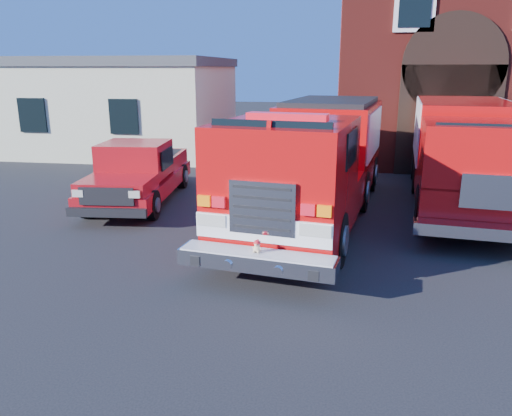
% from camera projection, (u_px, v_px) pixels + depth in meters
% --- Properties ---
extents(ground, '(100.00, 100.00, 0.00)m').
position_uv_depth(ground, '(264.00, 250.00, 11.01)').
color(ground, black).
rests_on(ground, ground).
extents(parking_stripe_far, '(0.12, 3.00, 0.01)m').
position_uv_depth(parking_stripe_far, '(486.00, 188.00, 16.69)').
color(parking_stripe_far, yellow).
rests_on(parking_stripe_far, ground).
extents(side_building, '(10.20, 8.20, 4.35)m').
position_uv_depth(side_building, '(118.00, 104.00, 24.13)').
color(side_building, beige).
rests_on(side_building, ground).
extents(fire_engine, '(4.23, 10.08, 3.01)m').
position_uv_depth(fire_engine, '(315.00, 160.00, 13.04)').
color(fire_engine, black).
rests_on(fire_engine, ground).
extents(pickup_truck, '(2.46, 5.72, 1.82)m').
position_uv_depth(pickup_truck, '(139.00, 173.00, 14.82)').
color(pickup_truck, black).
rests_on(pickup_truck, ground).
extents(secondary_truck, '(3.84, 9.25, 2.91)m').
position_uv_depth(secondary_truck, '(465.00, 150.00, 14.39)').
color(secondary_truck, black).
rests_on(secondary_truck, ground).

